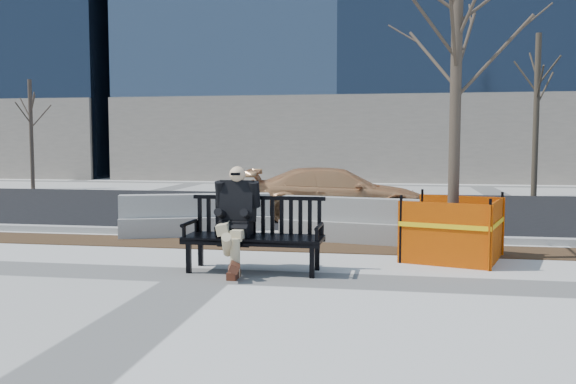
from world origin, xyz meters
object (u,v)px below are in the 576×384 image
Objects in this scene: sedan at (336,219)px; jersey_barrier_right at (357,242)px; bench at (254,272)px; seated_man at (236,270)px; jersey_barrier_left at (196,236)px; tree_fence at (452,259)px.

sedan is 1.46× the size of jersey_barrier_right.
bench is 0.48× the size of sedan.
sedan is (0.63, 6.15, 0.00)m from bench.
seated_man reaches higher than sedan.
jersey_barrier_left is (-1.90, 3.10, 0.00)m from bench.
tree_fence reaches higher than jersey_barrier_left.
tree_fence is at bearing -30.76° from jersey_barrier_right.
sedan reaches higher than bench.
tree_fence is at bearing -37.93° from jersey_barrier_left.
tree_fence is 5.10m from jersey_barrier_left.
seated_man is 3.45m from jersey_barrier_left.
sedan is 3.36m from jersey_barrier_right.
jersey_barrier_right is (-1.59, 1.41, 0.00)m from tree_fence.
tree_fence is 1.79× the size of jersey_barrier_left.
bench is 1.36× the size of seated_man.
seated_man is at bearing -156.49° from tree_fence.
jersey_barrier_left is (-1.62, 3.05, 0.00)m from seated_man.
bench is 3.15m from jersey_barrier_right.
jersey_barrier_left is 3.24m from jersey_barrier_right.
tree_fence reaches higher than sedan.
jersey_barrier_right is at bearing 60.93° from seated_man.
jersey_barrier_left is at bearing 133.16° from sedan.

